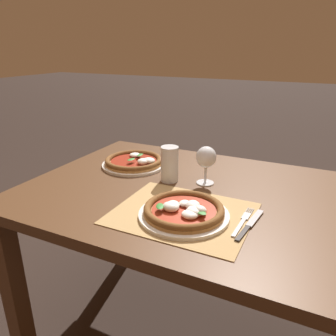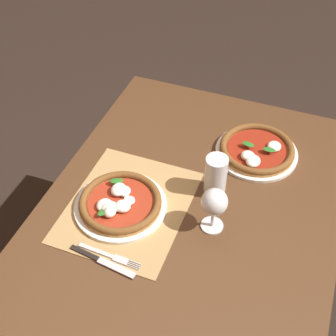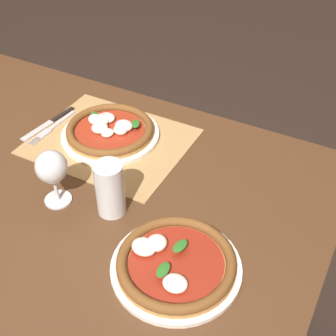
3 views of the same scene
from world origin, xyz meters
name	(u,v)px [view 1 (image 1 of 3)]	position (x,y,z in m)	size (l,w,h in m)	color
dining_table	(215,217)	(0.00, 0.00, 0.65)	(1.48, 0.93, 0.74)	#4C301C
paper_placemat	(183,213)	(-0.05, -0.19, 0.74)	(0.45, 0.36, 0.00)	#A88451
pizza_near	(184,211)	(-0.04, -0.21, 0.76)	(0.29, 0.29, 0.05)	silver
pizza_far	(134,162)	(-0.44, 0.14, 0.76)	(0.29, 0.29, 0.05)	silver
wine_glass	(206,159)	(-0.07, 0.09, 0.85)	(0.08, 0.08, 0.16)	silver
pint_glass	(170,165)	(-0.22, 0.05, 0.81)	(0.07, 0.07, 0.15)	silver
fork	(243,221)	(0.14, -0.16, 0.75)	(0.03, 0.20, 0.00)	#B7B7BC
knife	(250,225)	(0.16, -0.17, 0.75)	(0.04, 0.22, 0.01)	black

